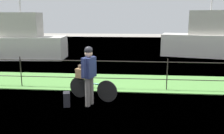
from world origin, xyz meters
TOP-DOWN VIEW (x-y plane):
  - ground_plane at (0.00, 0.00)m, footprint 60.00×60.00m
  - grass_strip at (0.00, 2.63)m, footprint 27.00×2.40m
  - harbor_water at (0.00, 9.13)m, footprint 30.00×30.00m
  - iron_fence at (0.00, 1.81)m, footprint 18.04×0.04m
  - bicycle_main at (-1.09, 0.68)m, footprint 1.53×0.59m
  - wooden_crate at (-1.41, 0.80)m, footprint 0.41×0.36m
  - terrier_dog at (-1.39, 0.79)m, footprint 0.32×0.23m
  - cyclist_person at (-1.08, 0.20)m, footprint 0.38×0.51m
  - backpack_on_paving at (-1.71, 0.07)m, footprint 0.25×0.32m
  - moored_boat_near at (4.85, 9.36)m, footprint 5.99×3.20m
  - moored_boat_mid at (-6.50, 7.58)m, footprint 5.13×2.11m

SIDE VIEW (x-z plane):
  - ground_plane at x=0.00m, z-range 0.00..0.00m
  - harbor_water at x=0.00m, z-range 0.00..0.00m
  - grass_strip at x=0.00m, z-range 0.00..0.03m
  - backpack_on_paving at x=-1.71m, z-range 0.00..0.40m
  - bicycle_main at x=-1.09m, z-range 0.02..0.67m
  - iron_fence at x=0.00m, z-range 0.10..1.19m
  - wooden_crate at x=-1.41m, z-range 0.65..0.93m
  - moored_boat_mid at x=-6.50m, z-range -1.16..3.16m
  - cyclist_person at x=-1.08m, z-range 0.16..1.84m
  - terrier_dog at x=-1.39m, z-range 0.92..1.09m
  - moored_boat_near at x=4.85m, z-range -1.18..3.28m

